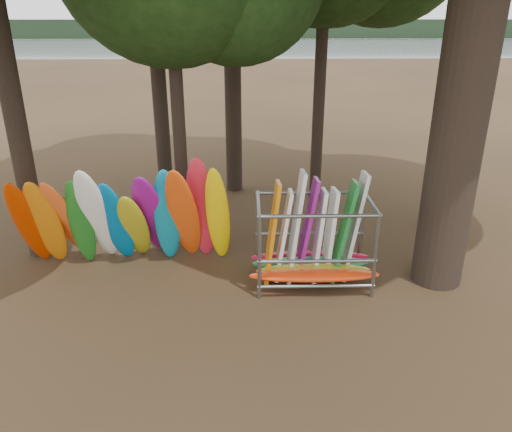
{
  "coord_description": "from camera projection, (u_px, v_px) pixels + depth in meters",
  "views": [
    {
      "loc": [
        -0.19,
        -10.04,
        6.2
      ],
      "look_at": [
        0.08,
        1.5,
        1.4
      ],
      "focal_mm": 35.0,
      "sensor_mm": 36.0,
      "label": 1
    }
  ],
  "objects": [
    {
      "name": "ground",
      "position": [
        254.0,
        296.0,
        11.65
      ],
      "size": [
        120.0,
        120.0,
        0.0
      ],
      "primitive_type": "plane",
      "color": "#47331E",
      "rests_on": "ground"
    },
    {
      "name": "lake",
      "position": [
        245.0,
        59.0,
        67.03
      ],
      "size": [
        160.0,
        160.0,
        0.0
      ],
      "primitive_type": "plane",
      "color": "gray",
      "rests_on": "ground"
    },
    {
      "name": "far_shore",
      "position": [
        245.0,
        29.0,
        112.41
      ],
      "size": [
        160.0,
        4.0,
        4.0
      ],
      "primitive_type": "cube",
      "color": "black",
      "rests_on": "ground"
    },
    {
      "name": "kayak_row",
      "position": [
        125.0,
        219.0,
        12.53
      ],
      "size": [
        5.45,
        2.17,
        3.11
      ],
      "color": "#C02D01",
      "rests_on": "ground"
    },
    {
      "name": "storage_rack",
      "position": [
        313.0,
        245.0,
        11.92
      ],
      "size": [
        3.11,
        1.51,
        2.78
      ],
      "color": "slate",
      "rests_on": "ground"
    }
  ]
}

